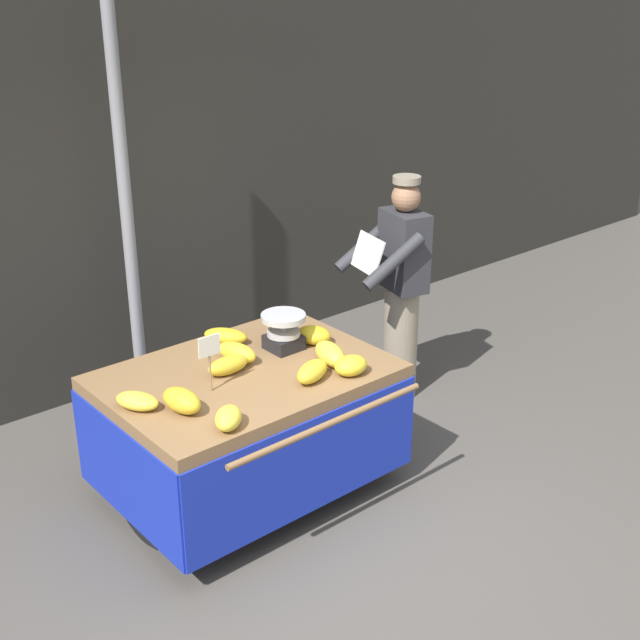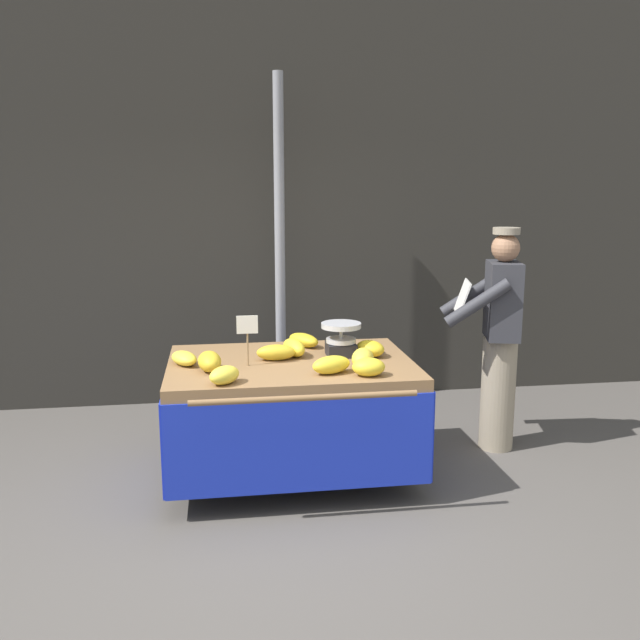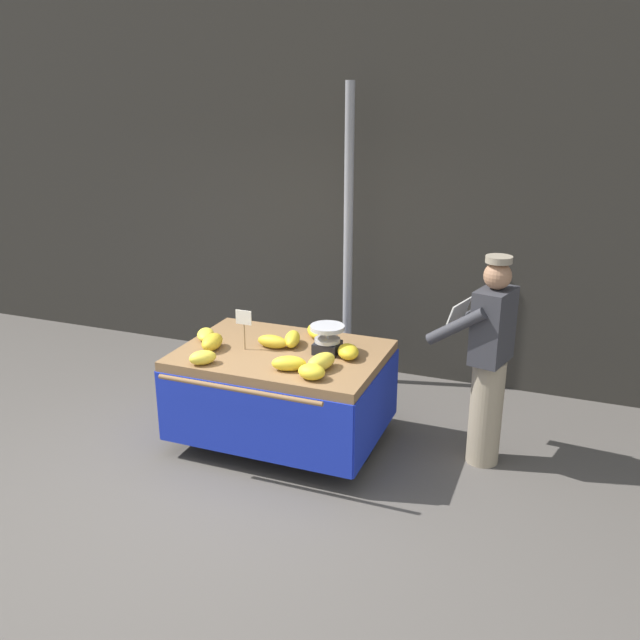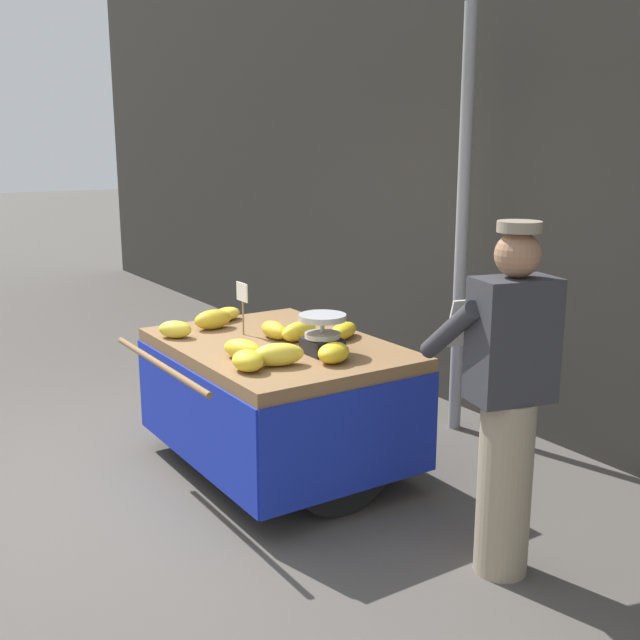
{
  "view_description": "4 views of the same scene",
  "coord_description": "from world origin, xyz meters",
  "views": [
    {
      "loc": [
        -2.27,
        -2.76,
        3.04
      ],
      "look_at": [
        0.76,
        0.79,
        1.07
      ],
      "focal_mm": 46.66,
      "sensor_mm": 36.0,
      "label": 1
    },
    {
      "loc": [
        -0.21,
        -3.59,
        2.02
      ],
      "look_at": [
        0.45,
        0.75,
        1.15
      ],
      "focal_mm": 38.22,
      "sensor_mm": 36.0,
      "label": 2
    },
    {
      "loc": [
        2.45,
        -3.84,
        2.89
      ],
      "look_at": [
        0.65,
        0.77,
        1.2
      ],
      "focal_mm": 38.25,
      "sensor_mm": 36.0,
      "label": 3
    },
    {
      "loc": [
        4.29,
        -1.41,
        2.06
      ],
      "look_at": [
        0.81,
        0.86,
        1.1
      ],
      "focal_mm": 43.3,
      "sensor_mm": 36.0,
      "label": 4
    }
  ],
  "objects": [
    {
      "name": "ground_plane",
      "position": [
        0.0,
        0.0,
        0.0
      ],
      "size": [
        60.0,
        60.0,
        0.0
      ],
      "primitive_type": "plane",
      "color": "#514C47"
    },
    {
      "name": "back_wall",
      "position": [
        0.0,
        2.84,
        2.2
      ],
      "size": [
        16.0,
        0.24,
        4.4
      ],
      "primitive_type": "cube",
      "color": "#2D2B26",
      "rests_on": "ground"
    },
    {
      "name": "street_pole",
      "position": [
        0.33,
        2.36,
        1.48
      ],
      "size": [
        0.09,
        0.09,
        2.96
      ],
      "primitive_type": "cylinder",
      "color": "gray",
      "rests_on": "ground"
    },
    {
      "name": "banana_cart",
      "position": [
        0.26,
        0.9,
        0.63
      ],
      "size": [
        1.68,
        1.39,
        0.84
      ],
      "color": "olive",
      "rests_on": "ground"
    },
    {
      "name": "weighing_scale",
      "position": [
        0.63,
        0.99,
        0.96
      ],
      "size": [
        0.28,
        0.28,
        0.24
      ],
      "color": "black",
      "rests_on": "banana_cart"
    },
    {
      "name": "price_sign",
      "position": [
        -0.03,
        0.81,
        1.09
      ],
      "size": [
        0.14,
        0.01,
        0.34
      ],
      "color": "#997A51",
      "rests_on": "banana_cart"
    },
    {
      "name": "banana_bunch_0",
      "position": [
        0.71,
        0.65,
        0.91
      ],
      "size": [
        0.22,
        0.32,
        0.13
      ],
      "primitive_type": "ellipsoid",
      "rotation": [
        0.0,
        0.0,
        2.86
      ],
      "color": "yellow",
      "rests_on": "banana_cart"
    },
    {
      "name": "banana_bunch_1",
      "position": [
        -0.19,
        0.41,
        0.9
      ],
      "size": [
        0.25,
        0.25,
        0.11
      ],
      "primitive_type": "ellipsoid",
      "rotation": [
        0.0,
        0.0,
        2.36
      ],
      "color": "yellow",
      "rests_on": "banana_cart"
    },
    {
      "name": "banana_bunch_2",
      "position": [
        0.49,
        0.54,
        0.9
      ],
      "size": [
        0.29,
        0.22,
        0.12
      ],
      "primitive_type": "ellipsoid",
      "rotation": [
        0.0,
        0.0,
        1.93
      ],
      "color": "yellow",
      "rests_on": "banana_cart"
    },
    {
      "name": "banana_bunch_3",
      "position": [
        -0.45,
        0.9,
        0.89
      ],
      "size": [
        0.24,
        0.29,
        0.09
      ],
      "primitive_type": "ellipsoid",
      "rotation": [
        0.0,
        0.0,
        0.47
      ],
      "color": "yellow",
      "rests_on": "banana_cart"
    },
    {
      "name": "banana_bunch_4",
      "position": [
        0.83,
        0.94,
        0.9
      ],
      "size": [
        0.26,
        0.28,
        0.11
      ],
      "primitive_type": "ellipsoid",
      "rotation": [
        0.0,
        0.0,
        0.53
      ],
      "color": "gold",
      "rests_on": "banana_cart"
    },
    {
      "name": "banana_bunch_5",
      "position": [
        0.3,
        1.03,
        0.9
      ],
      "size": [
        0.19,
        0.3,
        0.12
      ],
      "primitive_type": "ellipsoid",
      "rotation": [
        0.0,
        0.0,
        0.26
      ],
      "color": "yellow",
      "rests_on": "banana_cart"
    },
    {
      "name": "banana_bunch_6",
      "position": [
        0.71,
        0.46,
        0.9
      ],
      "size": [
        0.22,
        0.18,
        0.12
      ],
      "primitive_type": "ellipsoid",
      "rotation": [
        0.0,
        0.0,
        1.5
      ],
      "color": "yellow",
      "rests_on": "banana_cart"
    },
    {
      "name": "banana_bunch_7",
      "position": [
        0.17,
        0.93,
        0.9
      ],
      "size": [
        0.27,
        0.13,
        0.11
      ],
      "primitive_type": "ellipsoid",
      "rotation": [
        0.0,
        0.0,
        1.54
      ],
      "color": "gold",
      "rests_on": "banana_cart"
    },
    {
      "name": "banana_bunch_8",
      "position": [
        -0.28,
        0.72,
        0.91
      ],
      "size": [
        0.18,
        0.28,
        0.13
      ],
      "primitive_type": "ellipsoid",
      "rotation": [
        0.0,
        0.0,
        0.11
      ],
      "color": "gold",
      "rests_on": "banana_cart"
    },
    {
      "name": "banana_bunch_9",
      "position": [
        0.4,
        1.3,
        0.89
      ],
      "size": [
        0.27,
        0.31,
        0.1
      ],
      "primitive_type": "ellipsoid",
      "rotation": [
        0.0,
        0.0,
        0.59
      ],
      "color": "gold",
      "rests_on": "banana_cart"
    },
    {
      "name": "vendor_person",
      "position": [
        1.89,
        1.21,
        0.87
      ],
      "size": [
        0.66,
        0.61,
        1.71
      ],
      "color": "gray",
      "rests_on": "ground"
    }
  ]
}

